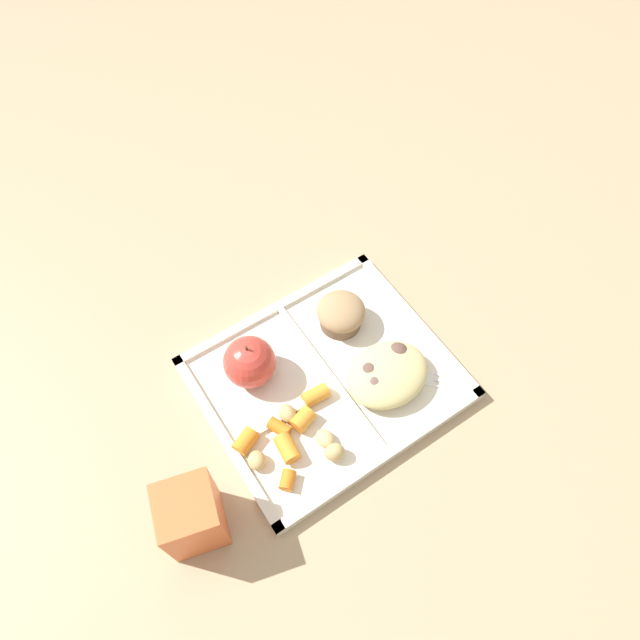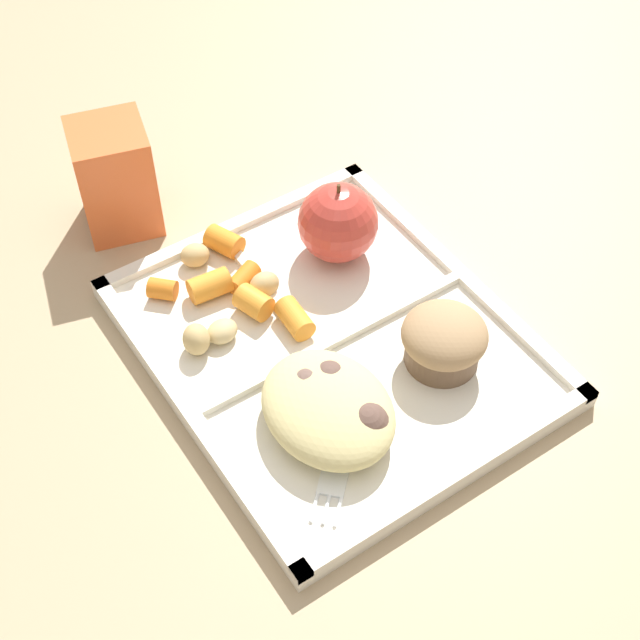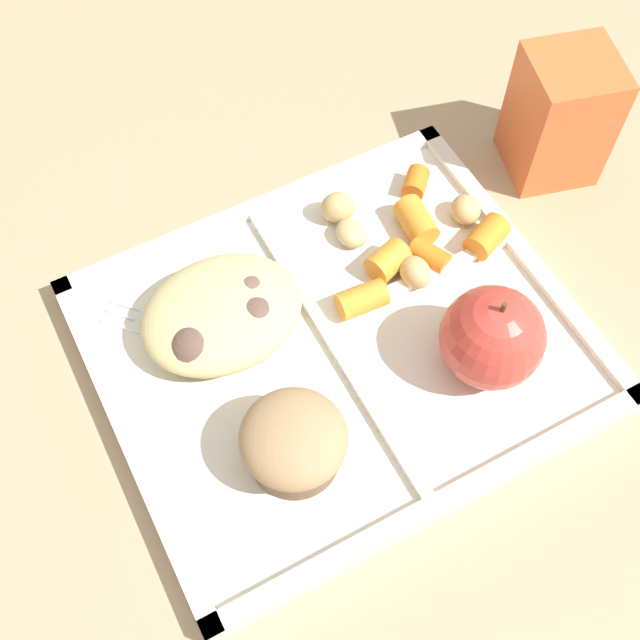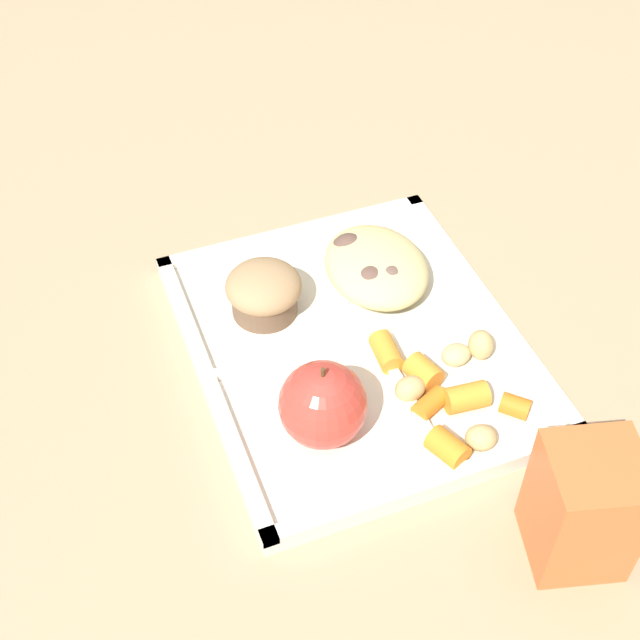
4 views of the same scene
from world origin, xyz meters
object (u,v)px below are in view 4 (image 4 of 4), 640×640
Objects in this scene: bran_muffin at (264,291)px; milk_carton at (584,507)px; lunch_tray at (354,347)px; plastic_fork at (373,258)px; green_apple at (323,405)px.

milk_carton is (-0.32, -0.15, 0.02)m from bran_muffin.
bran_muffin is at bearing 39.43° from milk_carton.
bran_muffin is 0.66× the size of milk_carton.
lunch_tray is 3.13× the size of milk_carton.
bran_muffin is at bearing 103.92° from plastic_fork.
plastic_fork is (0.10, -0.06, 0.01)m from lunch_tray.
milk_carton is (-0.25, -0.08, 0.05)m from lunch_tray.
lunch_tray is 0.27m from milk_carton.
bran_muffin is 0.65× the size of plastic_fork.
green_apple is 1.13× the size of bran_muffin.
milk_carton reaches higher than lunch_tray.
lunch_tray is 0.12m from plastic_fork.
plastic_fork is 1.01× the size of milk_carton.
bran_muffin reaches higher than plastic_fork.
bran_muffin is at bearing -0.00° from green_apple.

